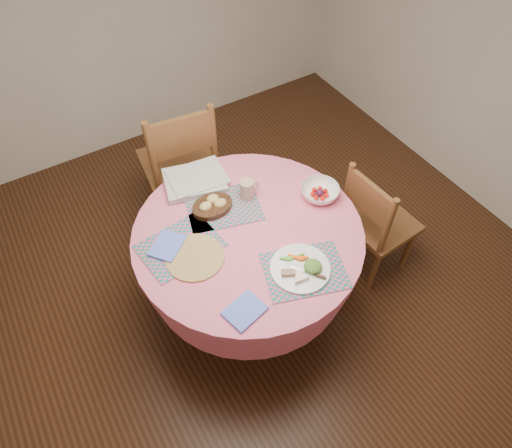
{
  "coord_description": "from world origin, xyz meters",
  "views": [
    {
      "loc": [
        -0.76,
        -1.32,
        2.63
      ],
      "look_at": [
        0.05,
        0.0,
        0.78
      ],
      "focal_mm": 32.0,
      "sensor_mm": 36.0,
      "label": 1
    }
  ],
  "objects_px": {
    "dining_table": "(248,253)",
    "latte_mug": "(247,189)",
    "chair_back": "(181,163)",
    "bread_bowl": "(212,205)",
    "dinner_plate": "(302,268)",
    "wicker_trivet": "(195,257)",
    "chair_right": "(375,222)",
    "fruit_bowl": "(320,192)"
  },
  "relations": [
    {
      "from": "latte_mug",
      "to": "fruit_bowl",
      "type": "xyz_separation_m",
      "value": [
        0.35,
        -0.21,
        -0.03
      ]
    },
    {
      "from": "dinner_plate",
      "to": "latte_mug",
      "type": "xyz_separation_m",
      "value": [
        0.03,
        0.57,
        0.04
      ]
    },
    {
      "from": "wicker_trivet",
      "to": "dinner_plate",
      "type": "distance_m",
      "value": 0.54
    },
    {
      "from": "dining_table",
      "to": "latte_mug",
      "type": "relative_size",
      "value": 10.6
    },
    {
      "from": "wicker_trivet",
      "to": "dinner_plate",
      "type": "relative_size",
      "value": 1.0
    },
    {
      "from": "dining_table",
      "to": "wicker_trivet",
      "type": "relative_size",
      "value": 4.13
    },
    {
      "from": "wicker_trivet",
      "to": "latte_mug",
      "type": "bearing_deg",
      "value": 26.87
    },
    {
      "from": "chair_right",
      "to": "fruit_bowl",
      "type": "xyz_separation_m",
      "value": [
        -0.36,
        0.15,
        0.32
      ]
    },
    {
      "from": "chair_right",
      "to": "fruit_bowl",
      "type": "height_order",
      "value": "chair_right"
    },
    {
      "from": "dining_table",
      "to": "dinner_plate",
      "type": "relative_size",
      "value": 4.13
    },
    {
      "from": "chair_right",
      "to": "latte_mug",
      "type": "xyz_separation_m",
      "value": [
        -0.71,
        0.36,
        0.35
      ]
    },
    {
      "from": "dinner_plate",
      "to": "fruit_bowl",
      "type": "relative_size",
      "value": 1.17
    },
    {
      "from": "dining_table",
      "to": "bread_bowl",
      "type": "bearing_deg",
      "value": 109.61
    },
    {
      "from": "chair_right",
      "to": "wicker_trivet",
      "type": "distance_m",
      "value": 1.2
    },
    {
      "from": "dining_table",
      "to": "bread_bowl",
      "type": "height_order",
      "value": "bread_bowl"
    },
    {
      "from": "chair_back",
      "to": "bread_bowl",
      "type": "bearing_deg",
      "value": 89.22
    },
    {
      "from": "dinner_plate",
      "to": "bread_bowl",
      "type": "xyz_separation_m",
      "value": [
        -0.19,
        0.59,
        0.01
      ]
    },
    {
      "from": "chair_back",
      "to": "wicker_trivet",
      "type": "height_order",
      "value": "chair_back"
    },
    {
      "from": "dinner_plate",
      "to": "fruit_bowl",
      "type": "xyz_separation_m",
      "value": [
        0.38,
        0.36,
        0.01
      ]
    },
    {
      "from": "chair_back",
      "to": "dinner_plate",
      "type": "height_order",
      "value": "chair_back"
    },
    {
      "from": "fruit_bowl",
      "to": "chair_back",
      "type": "bearing_deg",
      "value": 118.22
    },
    {
      "from": "dining_table",
      "to": "bread_bowl",
      "type": "distance_m",
      "value": 0.34
    },
    {
      "from": "wicker_trivet",
      "to": "fruit_bowl",
      "type": "bearing_deg",
      "value": 1.31
    },
    {
      "from": "chair_right",
      "to": "bread_bowl",
      "type": "xyz_separation_m",
      "value": [
        -0.92,
        0.38,
        0.32
      ]
    },
    {
      "from": "chair_back",
      "to": "wicker_trivet",
      "type": "relative_size",
      "value": 3.48
    },
    {
      "from": "chair_back",
      "to": "dinner_plate",
      "type": "xyz_separation_m",
      "value": [
        0.1,
        -1.25,
        0.23
      ]
    },
    {
      "from": "chair_right",
      "to": "fruit_bowl",
      "type": "relative_size",
      "value": 3.44
    },
    {
      "from": "dining_table",
      "to": "latte_mug",
      "type": "xyz_separation_m",
      "value": [
        0.13,
        0.22,
        0.26
      ]
    },
    {
      "from": "dining_table",
      "to": "dinner_plate",
      "type": "distance_m",
      "value": 0.42
    },
    {
      "from": "dinner_plate",
      "to": "fruit_bowl",
      "type": "distance_m",
      "value": 0.52
    },
    {
      "from": "dining_table",
      "to": "chair_right",
      "type": "distance_m",
      "value": 0.85
    },
    {
      "from": "dining_table",
      "to": "bread_bowl",
      "type": "xyz_separation_m",
      "value": [
        -0.08,
        0.24,
        0.23
      ]
    },
    {
      "from": "chair_right",
      "to": "dinner_plate",
      "type": "bearing_deg",
      "value": 102.1
    },
    {
      "from": "latte_mug",
      "to": "fruit_bowl",
      "type": "relative_size",
      "value": 0.45
    },
    {
      "from": "wicker_trivet",
      "to": "dinner_plate",
      "type": "xyz_separation_m",
      "value": [
        0.42,
        -0.34,
        0.01
      ]
    },
    {
      "from": "chair_right",
      "to": "dinner_plate",
      "type": "distance_m",
      "value": 0.82
    },
    {
      "from": "dining_table",
      "to": "fruit_bowl",
      "type": "distance_m",
      "value": 0.53
    },
    {
      "from": "chair_back",
      "to": "fruit_bowl",
      "type": "bearing_deg",
      "value": 125.03
    },
    {
      "from": "bread_bowl",
      "to": "latte_mug",
      "type": "bearing_deg",
      "value": -5.49
    },
    {
      "from": "dining_table",
      "to": "wicker_trivet",
      "type": "distance_m",
      "value": 0.38
    },
    {
      "from": "wicker_trivet",
      "to": "latte_mug",
      "type": "height_order",
      "value": "latte_mug"
    },
    {
      "from": "chair_back",
      "to": "bread_bowl",
      "type": "height_order",
      "value": "chair_back"
    }
  ]
}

